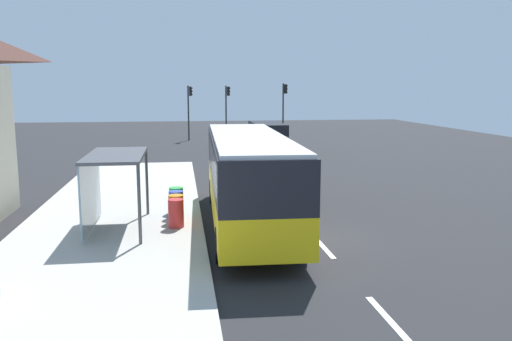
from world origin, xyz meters
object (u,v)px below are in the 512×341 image
Objects in this scene: sedan_near at (255,135)px; recycling_bin_blue at (176,204)px; bus at (248,175)px; traffic_light_median at (227,104)px; recycling_bin_orange at (176,209)px; recycling_bin_red at (176,213)px; bus_shelter at (107,172)px; recycling_bin_green at (176,200)px; traffic_light_far_side at (189,104)px; white_van at (267,136)px; traffic_light_near_side at (284,103)px.

sedan_near is 26.25m from recycling_bin_blue.
traffic_light_median reaches higher than bus.
recycling_bin_orange is (-2.49, 0.29, -1.19)m from bus.
recycling_bin_red and recycling_bin_orange have the same top height.
traffic_light_median is (4.60, 30.49, 2.64)m from recycling_bin_blue.
traffic_light_median reaches higher than recycling_bin_red.
recycling_bin_green is at bearing 41.83° from bus_shelter.
recycling_bin_blue is 30.94m from traffic_light_median.
bus_shelter is (-3.31, -30.97, -1.20)m from traffic_light_far_side.
bus is 26.75m from sedan_near.
traffic_light_median reaches higher than white_van.
recycling_bin_red is at bearing -90.00° from recycling_bin_green.
recycling_bin_orange is (-6.50, -26.14, -0.14)m from sedan_near.
recycling_bin_red is 2.10m from recycling_bin_green.
traffic_light_far_side is at bearing 141.82° from sedan_near.
recycling_bin_blue is at bearing -104.34° from sedan_near.
traffic_light_near_side reaches higher than recycling_bin_red.
recycling_bin_blue is 30.59m from traffic_light_near_side.
traffic_light_near_side is at bearing 72.24° from recycling_bin_red.
recycling_bin_green is 0.19× the size of traffic_light_far_side.
traffic_light_median is (-1.80, 12.07, 1.95)m from white_van.
bus is at bearing -101.40° from white_van.
recycling_bin_red is 0.19× the size of traffic_light_median.
bus reaches higher than recycling_bin_orange.
bus is at bearing 9.32° from recycling_bin_red.
bus_shelter reaches higher than white_van.
recycling_bin_orange is 0.18× the size of traffic_light_near_side.
recycling_bin_red is at bearing -92.03° from traffic_light_far_side.
recycling_bin_green is at bearing -92.17° from traffic_light_far_side.
traffic_light_near_side reaches higher than traffic_light_median.
recycling_bin_green is at bearing 145.80° from bus.
recycling_bin_orange is at bearing -103.97° from sedan_near.
bus is at bearing -93.84° from traffic_light_median.
traffic_light_far_side is at bearing 115.18° from white_van.
sedan_near reaches higher than recycling_bin_orange.
bus_shelter is (-8.61, -19.69, 0.75)m from white_van.
bus_shelter is at bearing -176.48° from bus.
white_van is at bearing 66.38° from bus_shelter.
traffic_light_near_side is (3.19, 3.45, 2.63)m from sedan_near.
bus reaches higher than sedan_near.
recycling_bin_orange is (-6.40, -19.11, -0.69)m from white_van.
bus_shelter reaches higher than recycling_bin_blue.
recycling_bin_orange is 30.52m from traffic_light_far_side.
traffic_light_near_side is 5.34m from traffic_light_median.
bus is 2.79m from recycling_bin_red.
traffic_light_near_side reaches higher than bus_shelter.
traffic_light_near_side is at bearing 47.19° from sedan_near.
traffic_light_median reaches higher than sedan_near.
recycling_bin_blue is at bearing -108.56° from traffic_light_near_side.
traffic_light_median is 1.24× the size of bus_shelter.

